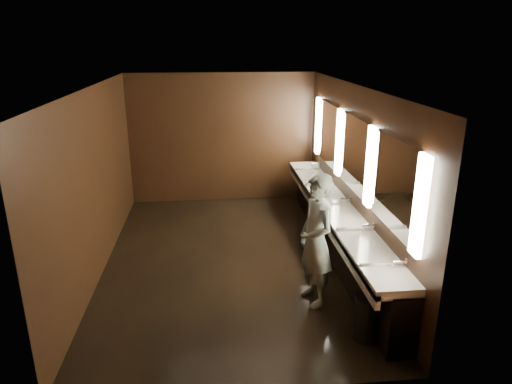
{
  "coord_description": "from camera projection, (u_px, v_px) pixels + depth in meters",
  "views": [
    {
      "loc": [
        -0.25,
        -6.8,
        3.47
      ],
      "look_at": [
        0.44,
        0.0,
        1.16
      ],
      "focal_mm": 32.0,
      "sensor_mm": 36.0,
      "label": 1
    }
  ],
  "objects": [
    {
      "name": "ceiling",
      "position": [
        226.0,
        87.0,
        6.64
      ],
      "size": [
        4.0,
        6.0,
        0.02
      ],
      "primitive_type": "cube",
      "color": "#2D2D2B",
      "rests_on": "wall_back"
    },
    {
      "name": "person",
      "position": [
        316.0,
        241.0,
        6.06
      ],
      "size": [
        0.58,
        0.75,
        1.83
      ],
      "primitive_type": "imported",
      "rotation": [
        0.0,
        0.0,
        -1.35
      ],
      "color": "#88BBCB",
      "rests_on": "floor"
    },
    {
      "name": "wall_front",
      "position": [
        242.0,
        271.0,
        4.26
      ],
      "size": [
        4.0,
        0.02,
        2.8
      ],
      "primitive_type": "cube",
      "color": "black",
      "rests_on": "floor"
    },
    {
      "name": "floor",
      "position": [
        230.0,
        259.0,
        7.54
      ],
      "size": [
        6.0,
        6.0,
        0.0
      ],
      "primitive_type": "plane",
      "color": "black",
      "rests_on": "ground"
    },
    {
      "name": "trash_bin",
      "position": [
        368.0,
        317.0,
        5.5
      ],
      "size": [
        0.4,
        0.4,
        0.56
      ],
      "primitive_type": "cylinder",
      "rotation": [
        0.0,
        0.0,
        -0.13
      ],
      "color": "black",
      "rests_on": "floor"
    },
    {
      "name": "wall_right",
      "position": [
        353.0,
        175.0,
        7.28
      ],
      "size": [
        0.02,
        6.0,
        2.8
      ],
      "primitive_type": "cube",
      "color": "black",
      "rests_on": "floor"
    },
    {
      "name": "wall_left",
      "position": [
        96.0,
        182.0,
        6.9
      ],
      "size": [
        0.02,
        6.0,
        2.8
      ],
      "primitive_type": "cube",
      "color": "black",
      "rests_on": "floor"
    },
    {
      "name": "sink_counter",
      "position": [
        337.0,
        227.0,
        7.55
      ],
      "size": [
        0.55,
        5.4,
        1.01
      ],
      "color": "black",
      "rests_on": "floor"
    },
    {
      "name": "mirror_band",
      "position": [
        354.0,
        154.0,
        7.17
      ],
      "size": [
        0.06,
        5.03,
        1.15
      ],
      "color": "white",
      "rests_on": "wall_right"
    },
    {
      "name": "wall_back",
      "position": [
        222.0,
        139.0,
        9.92
      ],
      "size": [
        4.0,
        0.02,
        2.8
      ],
      "primitive_type": "cube",
      "color": "black",
      "rests_on": "floor"
    }
  ]
}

